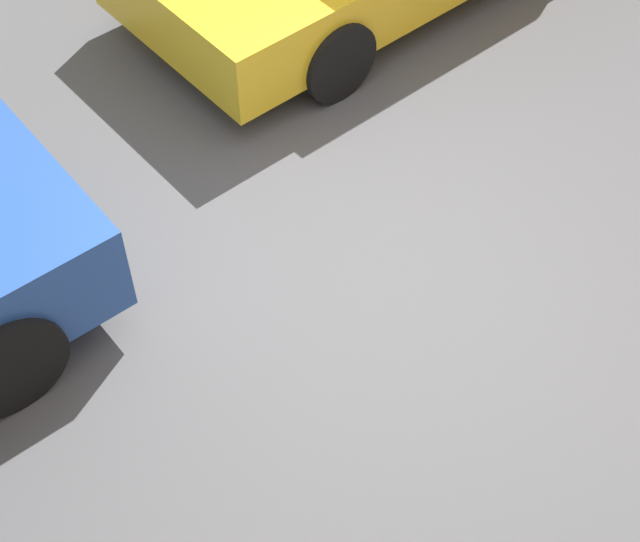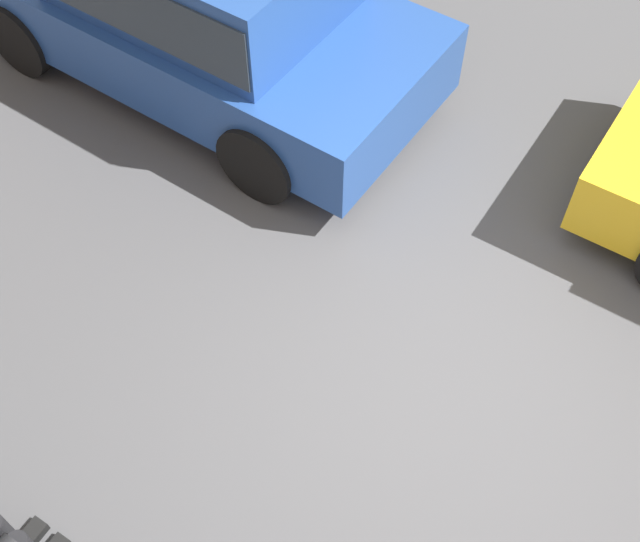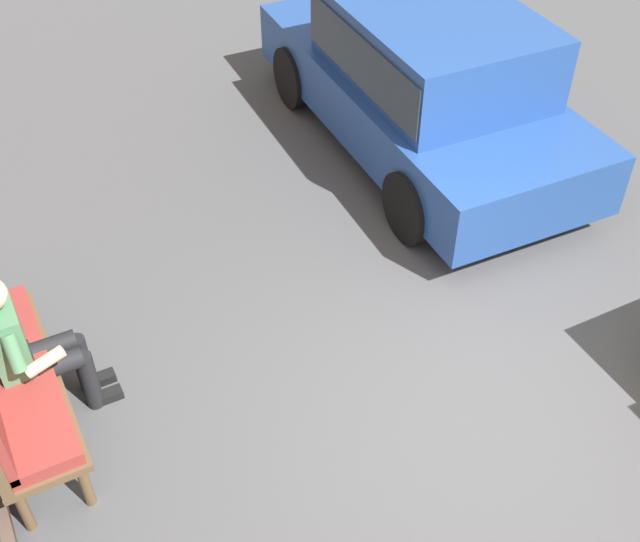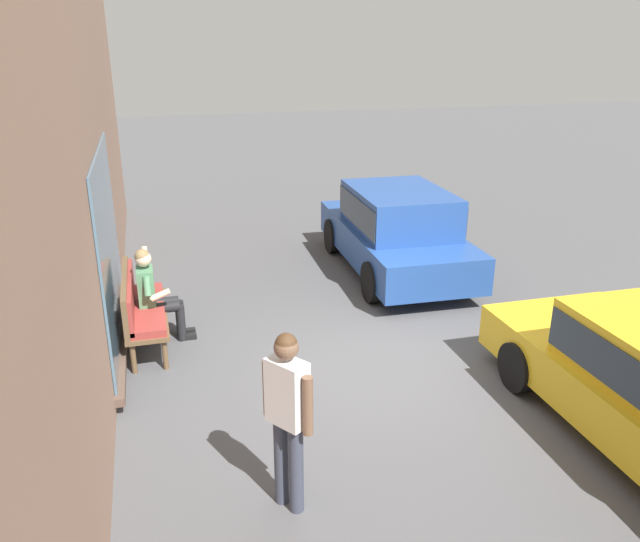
# 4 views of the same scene
# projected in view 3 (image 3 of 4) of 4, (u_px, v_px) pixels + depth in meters

# --- Properties ---
(ground_plane) EXTENTS (60.00, 60.00, 0.00)m
(ground_plane) POSITION_uv_depth(u_px,v_px,m) (476.00, 426.00, 5.73)
(ground_plane) COLOR #4C4C4F
(person_on_phone) EXTENTS (0.73, 0.74, 1.36)m
(person_on_phone) POSITION_uv_depth(u_px,v_px,m) (26.00, 344.00, 5.35)
(person_on_phone) COLOR black
(person_on_phone) RESTS_ON ground_plane
(parked_car_mid) EXTENTS (4.21, 1.97, 1.55)m
(parked_car_mid) POSITION_uv_depth(u_px,v_px,m) (425.00, 75.00, 7.81)
(parked_car_mid) COLOR #23478E
(parked_car_mid) RESTS_ON ground_plane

